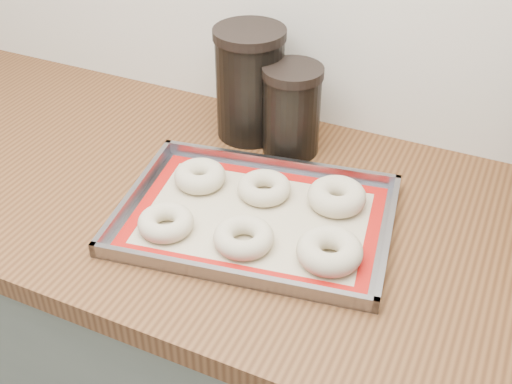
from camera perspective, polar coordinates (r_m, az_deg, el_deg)
The scene contains 11 objects.
countertop at distance 1.11m, azimuth 8.20°, elevation -4.13°, with size 3.06×0.68×0.04m, color brown.
baking_tray at distance 1.10m, azimuth 0.00°, elevation -2.22°, with size 0.51×0.40×0.03m.
baking_mat at distance 1.11m, azimuth 0.00°, elevation -2.30°, with size 0.46×0.35×0.00m.
bagel_front_left at distance 1.08m, azimuth -8.02°, elevation -2.70°, with size 0.09×0.09×0.03m, color beige.
bagel_front_mid at distance 1.04m, azimuth -1.11°, elevation -4.06°, with size 0.10×0.10×0.03m, color beige.
bagel_front_right at distance 1.02m, azimuth 6.55°, elevation -5.24°, with size 0.11×0.11×0.04m, color beige.
bagel_back_left at distance 1.18m, azimuth -5.00°, elevation 1.42°, with size 0.09×0.09×0.04m, color beige.
bagel_back_mid at distance 1.15m, azimuth 0.73°, elevation 0.37°, with size 0.10×0.10×0.03m, color beige.
bagel_back_right at distance 1.13m, azimuth 7.20°, elevation -0.39°, with size 0.10×0.10×0.04m, color beige.
canister_left at distance 1.29m, azimuth -0.55°, elevation 9.66°, with size 0.14×0.14×0.23m.
canister_mid at distance 1.25m, azimuth 3.19°, elevation 7.29°, with size 0.12×0.12×0.18m.
Camera 1 is at (0.21, 0.85, 1.59)m, focal length 45.00 mm.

